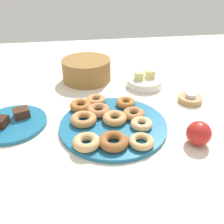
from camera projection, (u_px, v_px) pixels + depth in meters
ground_plane at (113, 127)px, 0.89m from camera, size 2.40×2.40×0.00m
donut_plate at (113, 125)px, 0.88m from camera, size 0.39×0.39×0.01m
donut_0 at (113, 141)px, 0.77m from camera, size 0.12×0.12×0.03m
donut_1 at (134, 114)px, 0.91m from camera, size 0.09×0.09×0.03m
donut_2 at (84, 119)px, 0.87m from camera, size 0.13×0.13×0.03m
donut_3 at (87, 142)px, 0.76m from camera, size 0.11×0.11×0.03m
donut_4 at (141, 141)px, 0.77m from camera, size 0.11×0.11×0.02m
donut_5 at (126, 103)px, 0.98m from camera, size 0.11×0.11×0.03m
donut_6 at (115, 118)px, 0.88m from camera, size 0.12×0.12×0.03m
donut_7 at (81, 105)px, 0.96m from camera, size 0.12×0.12×0.03m
donut_8 at (98, 110)px, 0.93m from camera, size 0.13×0.13×0.03m
donut_9 at (96, 100)px, 1.00m from camera, size 0.09×0.09×0.03m
donut_10 at (141, 124)px, 0.85m from camera, size 0.11×0.11×0.03m
cake_plate at (13, 124)px, 0.89m from camera, size 0.25×0.25×0.01m
brownie_far at (21, 113)px, 0.91m from camera, size 0.07×0.06×0.03m
candle_holder at (190, 99)px, 1.04m from camera, size 0.10×0.10×0.02m
tealight at (191, 95)px, 1.03m from camera, size 0.05×0.05×0.01m
basket at (87, 70)px, 1.22m from camera, size 0.31×0.31×0.11m
fruit_bowl at (144, 83)px, 1.17m from camera, size 0.17×0.17×0.04m
melon_chunk_left at (139, 76)px, 1.15m from camera, size 0.04×0.04×0.04m
melon_chunk_right at (150, 74)px, 1.17m from camera, size 0.04×0.04×0.04m
apple at (199, 133)px, 0.78m from camera, size 0.08×0.08×0.08m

